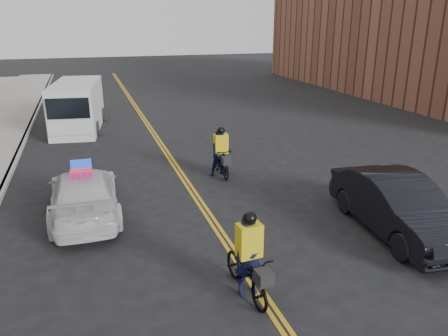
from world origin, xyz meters
name	(u,v)px	position (x,y,z in m)	size (l,w,h in m)	color
ground	(219,232)	(0.00, 0.00, 0.00)	(120.00, 120.00, 0.00)	black
center_line_left	(163,151)	(-0.08, 8.00, 0.01)	(0.10, 60.00, 0.01)	#C59217
center_line_right	(167,150)	(0.08, 8.00, 0.01)	(0.10, 60.00, 0.01)	#C59217
curb	(14,162)	(-6.00, 8.00, 0.07)	(0.20, 60.00, 0.15)	gray
building_across	(430,18)	(22.00, 18.00, 5.50)	(12.00, 30.00, 11.00)	brown
police_cruiser	(84,193)	(-3.40, 2.21, 0.68)	(1.89, 4.65, 1.51)	silver
dark_sedan	(398,205)	(4.48, -1.43, 0.77)	(1.63, 4.69, 1.54)	black
cargo_van	(77,107)	(-3.52, 13.22, 1.17)	(2.79, 5.93, 2.39)	silver
cyclist_near	(249,266)	(-0.24, -2.82, 0.64)	(0.82, 1.94, 1.85)	black
cyclist_far	(221,157)	(1.38, 4.26, 0.72)	(0.82, 1.80, 1.82)	black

